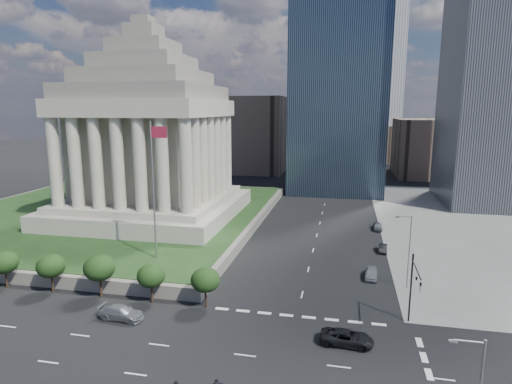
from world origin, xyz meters
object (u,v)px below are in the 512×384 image
(parked_sedan_near, at_px, (371,273))
(parked_sedan_far, at_px, (378,226))
(war_memorial, at_px, (148,120))
(traffic_signal_ne, at_px, (414,284))
(street_lamp_north, at_px, (408,248))
(pickup_truck, at_px, (347,338))
(flagpole, at_px, (154,183))
(suv_grey, at_px, (121,313))
(parked_sedan_mid, at_px, (383,248))

(parked_sedan_near, bearing_deg, parked_sedan_far, 89.54)
(war_memorial, relative_size, traffic_signal_ne, 4.88)
(parked_sedan_near, bearing_deg, street_lamp_north, -25.04)
(pickup_truck, height_order, parked_sedan_near, pickup_truck)
(traffic_signal_ne, relative_size, parked_sedan_far, 1.91)
(war_memorial, height_order, pickup_truck, war_memorial)
(parked_sedan_near, bearing_deg, flagpole, -168.39)
(street_lamp_north, distance_m, pickup_truck, 18.34)
(flagpole, distance_m, pickup_truck, 33.66)
(war_memorial, xyz_separation_m, parked_sedan_far, (45.50, 5.16, -20.68))
(flagpole, bearing_deg, parked_sedan_far, 41.18)
(parked_sedan_far, bearing_deg, suv_grey, -125.27)
(parked_sedan_far, bearing_deg, pickup_truck, -97.59)
(street_lamp_north, bearing_deg, traffic_signal_ne, -94.19)
(parked_sedan_near, xyz_separation_m, parked_sedan_far, (2.50, 25.64, -0.02))
(flagpole, relative_size, parked_sedan_far, 4.76)
(traffic_signal_ne, xyz_separation_m, street_lamp_north, (0.83, 11.30, 0.41))
(parked_sedan_near, height_order, parked_sedan_mid, parked_sedan_near)
(traffic_signal_ne, height_order, parked_sedan_near, traffic_signal_ne)
(war_memorial, relative_size, parked_sedan_mid, 10.47)
(parked_sedan_near, bearing_deg, traffic_signal_ne, -70.68)
(war_memorial, bearing_deg, parked_sedan_near, -25.47)
(traffic_signal_ne, distance_m, street_lamp_north, 11.34)
(street_lamp_north, relative_size, parked_sedan_far, 2.38)
(traffic_signal_ne, relative_size, pickup_truck, 1.49)
(suv_grey, relative_size, parked_sedan_mid, 1.42)
(war_memorial, xyz_separation_m, flagpole, (12.17, -24.00, -8.29))
(street_lamp_north, relative_size, parked_sedan_mid, 2.69)
(parked_sedan_far, bearing_deg, parked_sedan_mid, -90.08)
(flagpole, height_order, street_lamp_north, flagpole)
(flagpole, height_order, traffic_signal_ne, flagpole)
(street_lamp_north, xyz_separation_m, parked_sedan_near, (-4.33, 2.51, -4.93))
(pickup_truck, xyz_separation_m, parked_sedan_far, (5.81, 44.09, -0.03))
(parked_sedan_far, bearing_deg, parked_sedan_near, -95.64)
(war_memorial, distance_m, street_lamp_north, 54.92)
(suv_grey, bearing_deg, flagpole, 12.88)
(traffic_signal_ne, height_order, street_lamp_north, street_lamp_north)
(war_memorial, relative_size, flagpole, 1.95)
(street_lamp_north, distance_m, parked_sedan_mid, 15.51)
(suv_grey, xyz_separation_m, parked_sedan_near, (28.49, 18.31, -0.03))
(flagpole, bearing_deg, war_memorial, 116.89)
(parked_sedan_near, distance_m, parked_sedan_far, 25.77)
(pickup_truck, distance_m, suv_grey, 25.18)
(pickup_truck, bearing_deg, war_memorial, 47.83)
(war_memorial, bearing_deg, parked_sedan_far, 6.47)
(parked_sedan_mid, xyz_separation_m, parked_sedan_far, (0.00, 13.60, 0.10))
(suv_grey, bearing_deg, traffic_signal_ne, -78.10)
(war_memorial, distance_m, parked_sedan_far, 50.25)
(suv_grey, height_order, parked_sedan_mid, suv_grey)
(war_memorial, bearing_deg, street_lamp_north, -25.92)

